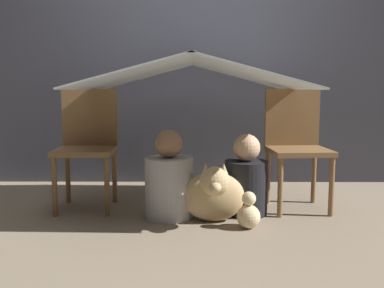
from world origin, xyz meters
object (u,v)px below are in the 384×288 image
object	(u,v)px
chair_left	(87,142)
person_second	(246,181)
person_front	(169,182)
chair_right	(296,142)
dog	(214,193)

from	to	relation	value
chair_left	person_second	size ratio (longest dim) A/B	1.55
person_front	chair_right	bearing A→B (deg)	16.74
person_front	person_second	distance (m)	0.54
chair_left	person_front	xyz separation A→B (m)	(0.62, -0.28, -0.24)
chair_left	dog	world-z (taller)	chair_left
person_front	chair_left	bearing A→B (deg)	155.90
chair_left	person_second	world-z (taller)	chair_left
chair_left	person_second	bearing A→B (deg)	-11.37
person_second	dog	size ratio (longest dim) A/B	1.35
dog	person_front	bearing A→B (deg)	158.39
person_front	person_second	world-z (taller)	person_front
person_second	dog	world-z (taller)	person_second
chair_left	dog	bearing A→B (deg)	-25.64
person_second	dog	xyz separation A→B (m)	(-0.24, -0.21, -0.04)
chair_left	person_second	distance (m)	1.19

